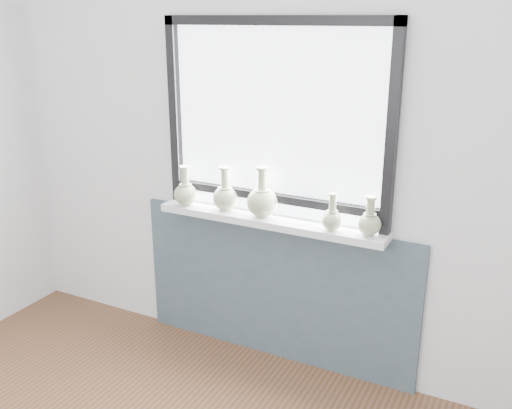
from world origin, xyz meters
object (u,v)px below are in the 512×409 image
at_px(vase_a, 186,192).
at_px(vase_e, 369,222).
at_px(windowsill, 269,221).
at_px(vase_c, 262,200).
at_px(vase_d, 332,218).
at_px(vase_b, 225,196).

bearing_deg(vase_a, vase_e, 0.88).
bearing_deg(windowsill, vase_e, -0.97).
bearing_deg(vase_c, vase_e, -0.61).
relative_size(vase_c, vase_e, 1.38).
bearing_deg(vase_d, windowsill, 175.51).
bearing_deg(vase_b, vase_c, -1.59).
height_order(vase_c, vase_e, vase_c).
relative_size(vase_b, vase_c, 0.90).
bearing_deg(windowsill, vase_b, 179.27).
distance_m(vase_a, vase_e, 1.09).
height_order(vase_b, vase_c, vase_c).
bearing_deg(windowsill, vase_c, -175.88).
height_order(windowsill, vase_c, vase_c).
bearing_deg(windowsill, vase_a, -177.15).
bearing_deg(vase_c, vase_b, 178.41).
distance_m(windowsill, vase_d, 0.38).
bearing_deg(vase_d, vase_e, 5.86).
bearing_deg(vase_b, windowsill, -0.73).
relative_size(windowsill, vase_d, 6.75).
bearing_deg(windowsill, vase_d, -4.49).
distance_m(windowsill, vase_c, 0.12).
bearing_deg(vase_e, vase_c, 179.39).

